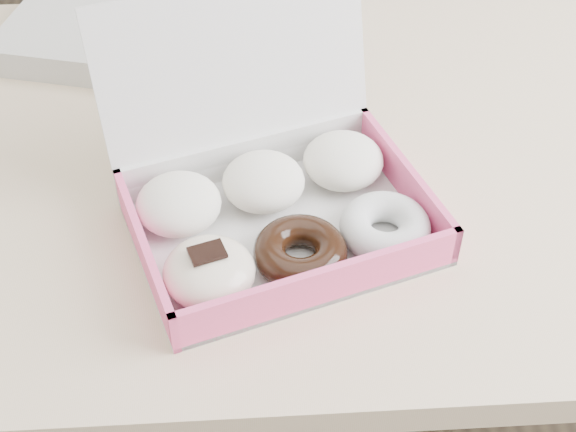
{
  "coord_description": "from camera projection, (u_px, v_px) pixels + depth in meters",
  "views": [
    {
      "loc": [
        -0.2,
        -0.81,
        1.41
      ],
      "look_at": [
        -0.16,
        -0.16,
        0.78
      ],
      "focal_mm": 50.0,
      "sensor_mm": 36.0,
      "label": 1
    }
  ],
  "objects": [
    {
      "name": "donut_box",
      "position": [
        272.0,
        199.0,
        0.92
      ],
      "size": [
        0.4,
        0.38,
        0.24
      ],
      "rotation": [
        0.0,
        0.0,
        0.32
      ],
      "color": "silver",
      "rests_on": "table"
    },
    {
      "name": "table",
      "position": [
        395.0,
        188.0,
        1.1
      ],
      "size": [
        1.2,
        0.8,
        0.75
      ],
      "color": "#D2B68A",
      "rests_on": "ground"
    },
    {
      "name": "newspapers",
      "position": [
        97.0,
        35.0,
        1.2
      ],
      "size": [
        0.31,
        0.27,
        0.04
      ],
      "primitive_type": "cube",
      "rotation": [
        0.0,
        0.0,
        -0.26
      ],
      "color": "beige",
      "rests_on": "table"
    }
  ]
}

